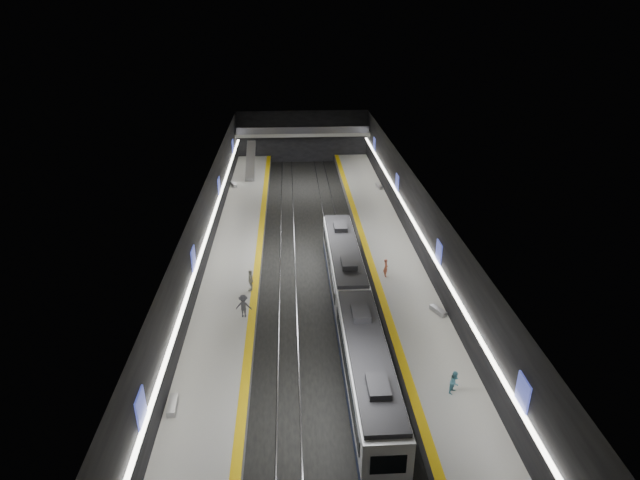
{
  "coord_description": "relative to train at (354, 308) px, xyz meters",
  "views": [
    {
      "loc": [
        -2.07,
        -46.58,
        23.73
      ],
      "look_at": [
        0.69,
        0.43,
        2.2
      ],
      "focal_mm": 30.0,
      "sensor_mm": 36.0,
      "label": 1
    }
  ],
  "objects": [
    {
      "name": "mezzanine_bridge",
      "position": [
        -2.5,
        45.08,
        2.84
      ],
      "size": [
        20.0,
        3.0,
        1.5
      ],
      "color": "gray",
      "rests_on": "wall_left"
    },
    {
      "name": "wall_back",
      "position": [
        -2.5,
        47.15,
        1.8
      ],
      "size": [
        20.0,
        0.04,
        8.0
      ],
      "primitive_type": "cube",
      "color": "black",
      "rests_on": "ground"
    },
    {
      "name": "tactile_strip_right",
      "position": [
        2.8,
        12.15,
        -1.18
      ],
      "size": [
        0.6,
        70.0,
        0.02
      ],
      "primitive_type": "cube",
      "color": "#E6B80C",
      "rests_on": "platform_right"
    },
    {
      "name": "platform_left",
      "position": [
        -10.0,
        12.15,
        -1.7
      ],
      "size": [
        5.0,
        70.0,
        1.0
      ],
      "primitive_type": "cube",
      "color": "slate",
      "rests_on": "ground"
    },
    {
      "name": "ad_posters",
      "position": [
        -2.5,
        13.15,
        2.3
      ],
      "size": [
        19.94,
        53.5,
        2.2
      ],
      "color": "#3842A9",
      "rests_on": "wall_left"
    },
    {
      "name": "tactile_strip_left",
      "position": [
        -7.8,
        12.15,
        -1.18
      ],
      "size": [
        0.6,
        70.0,
        0.02
      ],
      "primitive_type": "cube",
      "color": "#E6B80C",
      "rests_on": "platform_left"
    },
    {
      "name": "tile_surface_right",
      "position": [
        5.0,
        12.15,
        -1.19
      ],
      "size": [
        5.0,
        70.0,
        0.02
      ],
      "primitive_type": "cube",
      "color": "#AFAFA9",
      "rests_on": "platform_right"
    },
    {
      "name": "bench_right_far",
      "position": [
        7.0,
        31.1,
        -0.98
      ],
      "size": [
        0.78,
        1.79,
        0.42
      ],
      "primitive_type": "cube",
      "rotation": [
        0.0,
        0.0,
        0.17
      ],
      "color": "#99999E",
      "rests_on": "platform_right"
    },
    {
      "name": "tile_surface_left",
      "position": [
        -10.0,
        12.15,
        -1.19
      ],
      "size": [
        5.0,
        70.0,
        0.02
      ],
      "primitive_type": "cube",
      "color": "#AFAFA9",
      "rests_on": "platform_left"
    },
    {
      "name": "train",
      "position": [
        0.0,
        0.0,
        0.0
      ],
      "size": [
        2.69,
        30.04,
        3.6
      ],
      "color": "#0F183A",
      "rests_on": "ground"
    },
    {
      "name": "platform_right",
      "position": [
        5.0,
        12.15,
        -1.7
      ],
      "size": [
        5.0,
        70.0,
        1.0
      ],
      "primitive_type": "cube",
      "color": "slate",
      "rests_on": "ground"
    },
    {
      "name": "ceiling",
      "position": [
        -2.5,
        12.15,
        5.8
      ],
      "size": [
        20.0,
        70.0,
        0.04
      ],
      "primitive_type": "cube",
      "rotation": [
        3.14,
        0.0,
        0.0
      ],
      "color": "beige",
      "rests_on": "wall_left"
    },
    {
      "name": "rails",
      "position": [
        -2.5,
        12.15,
        -2.14
      ],
      "size": [
        6.52,
        70.0,
        0.12
      ],
      "color": "gray",
      "rests_on": "ground"
    },
    {
      "name": "bench_left_near",
      "position": [
        -12.0,
        -8.75,
        -0.98
      ],
      "size": [
        0.58,
        1.79,
        0.43
      ],
      "primitive_type": "cube",
      "rotation": [
        0.0,
        0.0,
        0.05
      ],
      "color": "#99999E",
      "rests_on": "platform_left"
    },
    {
      "name": "passenger_right_b",
      "position": [
        5.39,
        -8.34,
        -0.41
      ],
      "size": [
        0.96,
        0.97,
        1.58
      ],
      "primitive_type": "imported",
      "rotation": [
        0.0,
        0.0,
        0.84
      ],
      "color": "teal",
      "rests_on": "platform_right"
    },
    {
      "name": "ground",
      "position": [
        -2.5,
        12.15,
        -2.2
      ],
      "size": [
        70.0,
        70.0,
        0.0
      ],
      "primitive_type": "plane",
      "color": "black",
      "rests_on": "ground"
    },
    {
      "name": "wall_left",
      "position": [
        -12.5,
        12.15,
        1.8
      ],
      "size": [
        0.04,
        70.0,
        8.0
      ],
      "primitive_type": "cube",
      "color": "black",
      "rests_on": "ground"
    },
    {
      "name": "escalator",
      "position": [
        -10.0,
        38.15,
        0.7
      ],
      "size": [
        1.2,
        7.5,
        3.92
      ],
      "primitive_type": "cube",
      "rotation": [
        0.44,
        0.0,
        0.0
      ],
      "color": "#99999E",
      "rests_on": "platform_left"
    },
    {
      "name": "wall_right",
      "position": [
        7.5,
        12.15,
        1.8
      ],
      "size": [
        0.04,
        70.0,
        8.0
      ],
      "primitive_type": "cube",
      "color": "black",
      "rests_on": "ground"
    },
    {
      "name": "cove_light_right",
      "position": [
        7.3,
        12.15,
        1.6
      ],
      "size": [
        0.25,
        68.6,
        0.12
      ],
      "primitive_type": "cube",
      "color": "white",
      "rests_on": "wall_right"
    },
    {
      "name": "passenger_left_a",
      "position": [
        -8.09,
        5.32,
        -0.25
      ],
      "size": [
        0.57,
        1.15,
        1.9
      ],
      "primitive_type": "imported",
      "rotation": [
        0.0,
        0.0,
        -1.67
      ],
      "color": "beige",
      "rests_on": "platform_left"
    },
    {
      "name": "bench_right_near",
      "position": [
        6.82,
        0.84,
        -0.99
      ],
      "size": [
        1.11,
        1.69,
        0.4
      ],
      "primitive_type": "cube",
      "rotation": [
        0.0,
        0.0,
        0.43
      ],
      "color": "#99999E",
      "rests_on": "platform_right"
    },
    {
      "name": "passenger_left_b",
      "position": [
        -8.4,
        1.22,
        -0.25
      ],
      "size": [
        1.28,
        0.82,
        1.88
      ],
      "primitive_type": "imported",
      "rotation": [
        0.0,
        0.0,
        3.04
      ],
      "color": "#43444C",
      "rests_on": "platform_left"
    },
    {
      "name": "passenger_right_a",
      "position": [
        3.7,
        7.11,
        -0.36
      ],
      "size": [
        0.41,
        0.62,
        1.68
      ],
      "primitive_type": "imported",
      "rotation": [
        0.0,
        0.0,
        1.59
      ],
      "color": "#CD674C",
      "rests_on": "platform_right"
    },
    {
      "name": "bench_left_far",
      "position": [
        -12.0,
        33.0,
        -0.98
      ],
      "size": [
        1.02,
        1.8,
        0.43
      ],
      "primitive_type": "cube",
      "rotation": [
        0.0,
        0.0,
        0.33
      ],
      "color": "#99999E",
      "rests_on": "platform_left"
    },
    {
      "name": "cove_light_left",
      "position": [
        -12.3,
        12.15,
        1.6
      ],
      "size": [
        0.25,
        68.6,
        0.12
      ],
      "primitive_type": "cube",
      "color": "white",
      "rests_on": "wall_left"
    }
  ]
}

